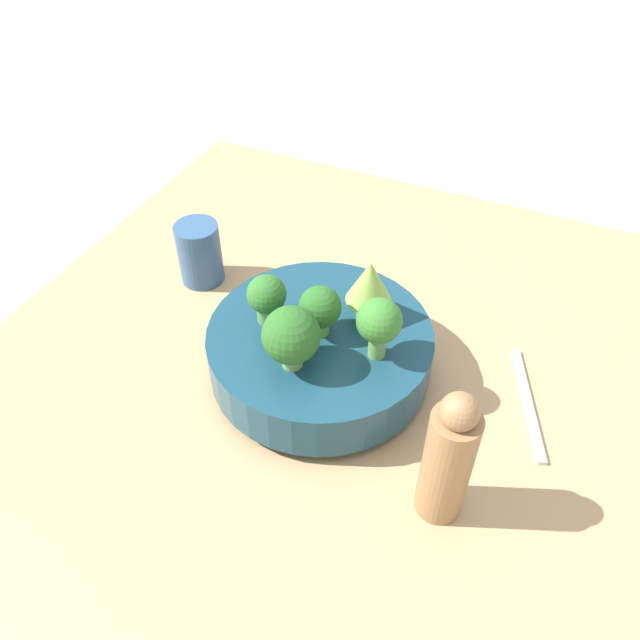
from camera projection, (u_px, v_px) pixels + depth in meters
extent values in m
plane|color=beige|center=(301.00, 394.00, 0.83)|extent=(6.00, 6.00, 0.00)
cube|color=tan|center=(300.00, 385.00, 0.82)|extent=(1.03, 0.86, 0.04)
cylinder|color=navy|center=(320.00, 370.00, 0.80)|extent=(0.13, 0.13, 0.01)
cylinder|color=navy|center=(320.00, 350.00, 0.78)|extent=(0.28, 0.28, 0.06)
cylinder|color=#609347|center=(268.00, 312.00, 0.76)|extent=(0.03, 0.03, 0.02)
sphere|color=#2D6B28|center=(267.00, 294.00, 0.75)|extent=(0.05, 0.05, 0.05)
cylinder|color=#609347|center=(368.00, 307.00, 0.77)|extent=(0.03, 0.03, 0.03)
cone|color=#93B751|center=(370.00, 282.00, 0.74)|extent=(0.06, 0.06, 0.06)
cylinder|color=#6BA34C|center=(377.00, 344.00, 0.72)|extent=(0.02, 0.02, 0.04)
sphere|color=#387A2D|center=(379.00, 321.00, 0.69)|extent=(0.05, 0.05, 0.05)
cylinder|color=#7AB256|center=(292.00, 357.00, 0.71)|extent=(0.02, 0.02, 0.02)
sphere|color=#286023|center=(291.00, 335.00, 0.69)|extent=(0.07, 0.07, 0.07)
cylinder|color=#6BA34C|center=(320.00, 325.00, 0.75)|extent=(0.02, 0.02, 0.02)
sphere|color=#286023|center=(320.00, 307.00, 0.73)|extent=(0.05, 0.05, 0.05)
cylinder|color=#33567F|center=(200.00, 253.00, 0.92)|extent=(0.06, 0.06, 0.09)
cylinder|color=#997047|center=(447.00, 465.00, 0.62)|extent=(0.05, 0.05, 0.15)
sphere|color=#997047|center=(460.00, 412.00, 0.56)|extent=(0.04, 0.04, 0.04)
cube|color=silver|center=(528.00, 402.00, 0.77)|extent=(0.17, 0.07, 0.01)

